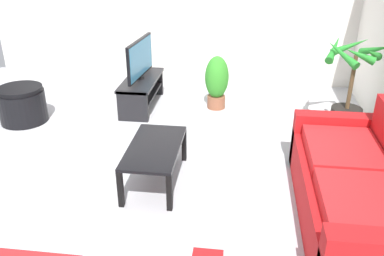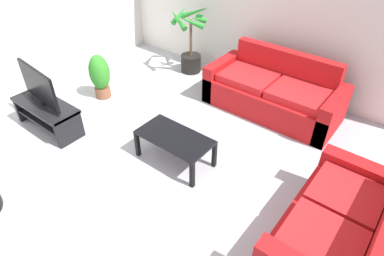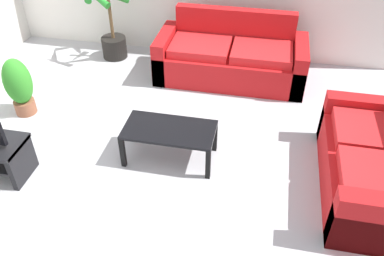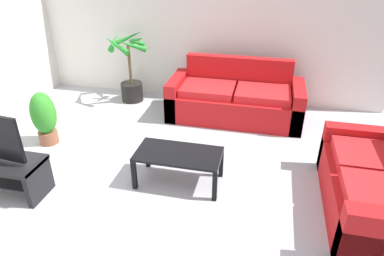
{
  "view_description": "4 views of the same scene",
  "coord_description": "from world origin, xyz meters",
  "px_view_note": "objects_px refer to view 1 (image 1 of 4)",
  "views": [
    {
      "loc": [
        3.69,
        1.23,
        2.32
      ],
      "look_at": [
        0.16,
        0.78,
        0.62
      ],
      "focal_mm": 38.54,
      "sensor_mm": 36.0,
      "label": 1
    },
    {
      "loc": [
        2.38,
        -2.03,
        3.0
      ],
      "look_at": [
        0.36,
        0.53,
        0.55
      ],
      "focal_mm": 31.05,
      "sensor_mm": 36.0,
      "label": 2
    },
    {
      "loc": [
        1.08,
        -2.8,
        3.0
      ],
      "look_at": [
        0.44,
        0.35,
        0.5
      ],
      "focal_mm": 37.27,
      "sensor_mm": 36.0,
      "label": 3
    },
    {
      "loc": [
        1.07,
        -2.76,
        2.49
      ],
      "look_at": [
        0.25,
        0.79,
        0.53
      ],
      "focal_mm": 32.14,
      "sensor_mm": 36.0,
      "label": 4
    }
  ],
  "objects_px": {
    "potted_plant_small": "(217,81)",
    "ottoman": "(22,105)",
    "potted_palm": "(349,95)",
    "tv": "(140,58)",
    "coffee_table": "(155,151)",
    "tv_stand": "(142,88)",
    "couch_main": "(360,193)"
  },
  "relations": [
    {
      "from": "couch_main",
      "to": "tv",
      "type": "relative_size",
      "value": 2.24
    },
    {
      "from": "couch_main",
      "to": "ottoman",
      "type": "distance_m",
      "value": 4.27
    },
    {
      "from": "coffee_table",
      "to": "tv_stand",
      "type": "bearing_deg",
      "value": -162.61
    },
    {
      "from": "tv_stand",
      "to": "ottoman",
      "type": "relative_size",
      "value": 1.8
    },
    {
      "from": "potted_palm",
      "to": "potted_plant_small",
      "type": "relative_size",
      "value": 1.56
    },
    {
      "from": "tv",
      "to": "potted_palm",
      "type": "relative_size",
      "value": 0.77
    },
    {
      "from": "tv",
      "to": "potted_plant_small",
      "type": "relative_size",
      "value": 1.21
    },
    {
      "from": "couch_main",
      "to": "tv",
      "type": "bearing_deg",
      "value": -133.55
    },
    {
      "from": "tv_stand",
      "to": "ottoman",
      "type": "xyz_separation_m",
      "value": [
        0.71,
        -1.46,
        -0.04
      ]
    },
    {
      "from": "potted_palm",
      "to": "ottoman",
      "type": "distance_m",
      "value": 4.21
    },
    {
      "from": "potted_palm",
      "to": "ottoman",
      "type": "height_order",
      "value": "potted_palm"
    },
    {
      "from": "tv_stand",
      "to": "potted_plant_small",
      "type": "height_order",
      "value": "potted_plant_small"
    },
    {
      "from": "tv",
      "to": "potted_palm",
      "type": "bearing_deg",
      "value": 79.82
    },
    {
      "from": "potted_plant_small",
      "to": "couch_main",
      "type": "bearing_deg",
      "value": 29.9
    },
    {
      "from": "ottoman",
      "to": "potted_plant_small",
      "type": "bearing_deg",
      "value": 107.52
    },
    {
      "from": "tv",
      "to": "coffee_table",
      "type": "xyz_separation_m",
      "value": [
        1.93,
        0.6,
        -0.37
      ]
    },
    {
      "from": "potted_palm",
      "to": "potted_plant_small",
      "type": "height_order",
      "value": "potted_palm"
    },
    {
      "from": "ottoman",
      "to": "tv_stand",
      "type": "bearing_deg",
      "value": 115.86
    },
    {
      "from": "tv",
      "to": "potted_plant_small",
      "type": "distance_m",
      "value": 1.12
    },
    {
      "from": "tv",
      "to": "ottoman",
      "type": "bearing_deg",
      "value": -64.2
    },
    {
      "from": "couch_main",
      "to": "potted_plant_small",
      "type": "xyz_separation_m",
      "value": [
        -2.45,
        -1.41,
        0.1
      ]
    },
    {
      "from": "couch_main",
      "to": "coffee_table",
      "type": "relative_size",
      "value": 2.12
    },
    {
      "from": "tv_stand",
      "to": "potted_palm",
      "type": "distance_m",
      "value": 2.8
    },
    {
      "from": "tv_stand",
      "to": "coffee_table",
      "type": "distance_m",
      "value": 2.03
    },
    {
      "from": "coffee_table",
      "to": "ottoman",
      "type": "height_order",
      "value": "ottoman"
    },
    {
      "from": "tv",
      "to": "ottoman",
      "type": "xyz_separation_m",
      "value": [
        0.71,
        -1.46,
        -0.48
      ]
    },
    {
      "from": "tv_stand",
      "to": "potted_plant_small",
      "type": "xyz_separation_m",
      "value": [
        -0.09,
        1.07,
        0.12
      ]
    },
    {
      "from": "ottoman",
      "to": "couch_main",
      "type": "bearing_deg",
      "value": 67.23
    },
    {
      "from": "potted_plant_small",
      "to": "ottoman",
      "type": "bearing_deg",
      "value": -72.48
    },
    {
      "from": "potted_palm",
      "to": "couch_main",
      "type": "bearing_deg",
      "value": -7.9
    },
    {
      "from": "tv",
      "to": "ottoman",
      "type": "height_order",
      "value": "tv"
    },
    {
      "from": "couch_main",
      "to": "tv_stand",
      "type": "bearing_deg",
      "value": -133.52
    }
  ]
}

